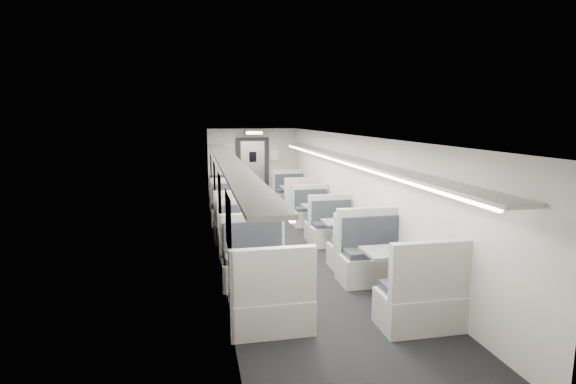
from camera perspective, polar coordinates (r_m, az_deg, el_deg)
name	(u,v)px	position (r m, az deg, el deg)	size (l,w,h in m)	color
room	(288,192)	(9.58, -0.05, -0.05)	(3.24, 12.24, 2.64)	black
booth_left_a	(229,201)	(13.03, -7.50, -1.17)	(1.08, 2.19, 1.17)	#BBB7AF
booth_left_b	(235,216)	(11.05, -6.71, -3.04)	(1.11, 2.25, 1.20)	#BBB7AF
booth_left_c	(245,242)	(8.97, -5.49, -6.31)	(0.97, 1.97, 1.05)	#BBB7AF
booth_left_d	(261,280)	(6.82, -3.39, -11.05)	(1.10, 2.23, 1.19)	#BBB7AF
booth_right_a	(295,198)	(13.53, 0.91, -0.76)	(1.03, 2.10, 1.12)	#BBB7AF
booth_right_b	(319,218)	(11.01, 3.93, -3.32)	(0.96, 1.95, 1.04)	#BBB7AF
booth_right_c	(343,237)	(9.26, 7.05, -5.74)	(1.01, 2.04, 1.09)	#BBB7AF
booth_right_d	(395,275)	(7.11, 13.39, -10.26)	(1.15, 2.34, 1.25)	#BBB7AF
passenger	(240,187)	(12.80, -6.13, 0.58)	(0.59, 0.39, 1.63)	black
window_a	(211,169)	(12.74, -9.74, 2.89)	(0.02, 1.18, 0.84)	black
window_b	(215,180)	(10.56, -9.31, 1.55)	(0.02, 1.18, 0.84)	black
window_c	(220,196)	(8.39, -8.67, -0.49)	(0.02, 1.18, 0.84)	black
window_d	(228,223)	(6.23, -7.57, -3.95)	(0.02, 1.18, 0.84)	black
luggage_rack_left	(229,161)	(9.02, -7.45, 3.86)	(0.46, 10.40, 0.09)	#BBB7AF
luggage_rack_right	(348,159)	(9.53, 7.69, 4.16)	(0.46, 10.40, 0.09)	#BBB7AF
vestibule_door	(253,169)	(15.40, -4.50, 2.96)	(1.10, 0.13, 2.10)	black
exit_sign	(254,133)	(14.83, -4.32, 7.52)	(0.62, 0.12, 0.16)	black
wall_notice	(274,155)	(15.45, -1.75, 4.73)	(0.32, 0.02, 0.40)	white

